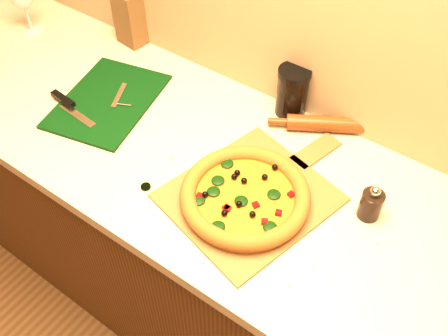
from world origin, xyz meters
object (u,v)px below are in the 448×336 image
(pepper_grinder, at_px, (371,204))
(side_plate, at_px, (6,32))
(rolling_pin, at_px, (328,124))
(pizza_peel, at_px, (254,194))
(cutting_board, at_px, (106,101))
(pizza, at_px, (245,196))
(dark_jar, at_px, (292,91))

(pepper_grinder, height_order, side_plate, pepper_grinder)
(pepper_grinder, xyz_separation_m, rolling_pin, (-0.23, 0.22, -0.02))
(pizza_peel, height_order, cutting_board, cutting_board)
(pizza_peel, relative_size, side_plate, 4.05)
(pizza, bearing_deg, pepper_grinder, 28.72)
(pepper_grinder, xyz_separation_m, dark_jar, (-0.36, 0.22, 0.03))
(cutting_board, xyz_separation_m, side_plate, (-0.56, 0.06, 0.00))
(pepper_grinder, distance_m, rolling_pin, 0.32)
(dark_jar, bearing_deg, rolling_pin, -3.10)
(cutting_board, relative_size, dark_jar, 2.70)
(pizza, bearing_deg, side_plate, 172.85)
(cutting_board, xyz_separation_m, rolling_pin, (0.62, 0.29, 0.02))
(side_plate, bearing_deg, cutting_board, -6.37)
(pizza_peel, distance_m, pizza, 0.04)
(pizza, height_order, side_plate, pizza)
(pepper_grinder, height_order, dark_jar, dark_jar)
(pepper_grinder, xyz_separation_m, side_plate, (-1.41, -0.01, -0.04))
(cutting_board, bearing_deg, pizza_peel, -17.55)
(pizza, distance_m, dark_jar, 0.39)
(rolling_pin, bearing_deg, pizza, -97.10)
(pizza, distance_m, cutting_board, 0.58)
(pizza, distance_m, side_plate, 1.14)
(cutting_board, relative_size, pepper_grinder, 3.95)
(pizza, height_order, pepper_grinder, pepper_grinder)
(side_plate, bearing_deg, pizza_peel, -5.36)
(pizza_peel, height_order, pizza, pizza)
(pizza_peel, xyz_separation_m, dark_jar, (-0.09, 0.34, 0.07))
(rolling_pin, xyz_separation_m, dark_jar, (-0.13, 0.01, 0.05))
(pizza, relative_size, rolling_pin, 1.06)
(cutting_board, bearing_deg, side_plate, 160.46)
(rolling_pin, bearing_deg, cutting_board, -155.04)
(pizza, xyz_separation_m, rolling_pin, (0.05, 0.37, -0.01))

